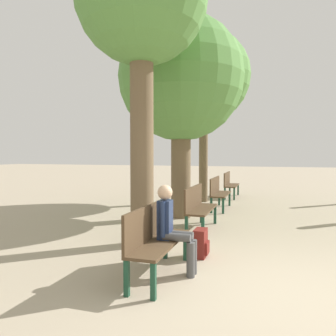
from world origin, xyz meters
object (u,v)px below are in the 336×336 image
tree_row_1 (181,80)px  bench_row_0 (154,235)px  tree_row_0 (141,4)px  tree_row_2 (204,77)px  bench_row_2 (218,191)px  backpack (201,243)px  bench_row_1 (198,204)px  person_seated (173,226)px  bench_row_3 (229,183)px

tree_row_1 → bench_row_0: bearing=-79.8°
tree_row_0 → tree_row_1: tree_row_0 is taller
tree_row_0 → tree_row_2: tree_row_2 is taller
bench_row_2 → backpack: (0.46, -4.71, -0.34)m
bench_row_1 → tree_row_1: (-0.74, 1.27, 3.05)m
tree_row_1 → person_seated: size_ratio=4.24×
bench_row_3 → tree_row_2: tree_row_2 is taller
bench_row_0 → bench_row_3: size_ratio=1.00×
bench_row_3 → tree_row_0: bearing=-95.9°
bench_row_0 → backpack: bearing=65.0°
bench_row_0 → tree_row_0: (-0.74, 1.40, 3.83)m
bench_row_3 → tree_row_1: size_ratio=0.30×
bench_row_3 → tree_row_2: (-0.74, -1.43, 3.78)m
bench_row_1 → bench_row_2: bearing=90.0°
bench_row_2 → tree_row_1: bearing=-115.3°
bench_row_2 → tree_row_1: (-0.74, -1.58, 3.05)m
bench_row_0 → bench_row_2: (0.00, 5.69, 0.00)m
backpack → tree_row_1: bearing=110.9°
bench_row_0 → tree_row_2: size_ratio=0.26×
bench_row_2 → tree_row_2: bearing=117.7°
bench_row_1 → tree_row_1: tree_row_1 is taller
bench_row_1 → tree_row_0: bearing=-117.2°
bench_row_1 → backpack: bench_row_1 is taller
tree_row_0 → tree_row_2: bearing=90.0°
bench_row_2 → backpack: 4.75m
bench_row_1 → backpack: bearing=-76.3°
bench_row_1 → bench_row_3: same height
tree_row_0 → backpack: tree_row_0 is taller
bench_row_1 → tree_row_0: 4.16m
bench_row_0 → backpack: size_ratio=3.41×
bench_row_0 → tree_row_0: size_ratio=0.27×
bench_row_2 → tree_row_2: size_ratio=0.26×
person_seated → backpack: bearing=74.8°
bench_row_1 → bench_row_2: (0.00, 2.85, 0.00)m
bench_row_1 → person_seated: (0.23, -2.70, 0.11)m
bench_row_1 → tree_row_0: tree_row_0 is taller
bench_row_0 → tree_row_1: size_ratio=0.30×
tree_row_0 → backpack: bearing=-19.3°
tree_row_0 → tree_row_2: (-0.00, 5.71, -0.05)m
bench_row_1 → bench_row_3: (0.00, 5.69, 0.00)m
tree_row_1 → tree_row_2: tree_row_2 is taller
tree_row_0 → tree_row_1: 2.83m
bench_row_1 → person_seated: size_ratio=1.25×
bench_row_3 → person_seated: person_seated is taller
tree_row_2 → bench_row_0: bearing=-84.0°
bench_row_0 → bench_row_1: 2.85m
bench_row_0 → tree_row_0: bearing=118.0°
tree_row_0 → bench_row_2: bearing=80.2°
tree_row_1 → tree_row_2: size_ratio=0.89×
tree_row_0 → person_seated: 4.04m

